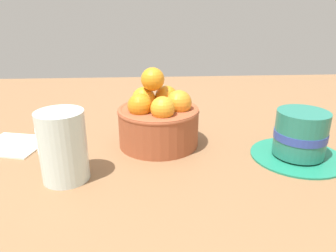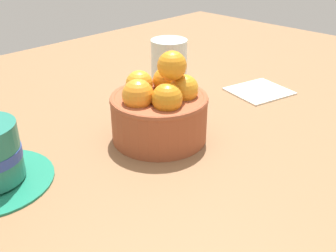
{
  "view_description": "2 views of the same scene",
  "coord_description": "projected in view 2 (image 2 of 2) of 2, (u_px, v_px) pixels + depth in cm",
  "views": [
    {
      "loc": [
        1.68,
        52.32,
        23.48
      ],
      "look_at": [
        -1.71,
        -0.47,
        3.23
      ],
      "focal_mm": 33.94,
      "sensor_mm": 36.0,
      "label": 1
    },
    {
      "loc": [
        -36.23,
        -37.07,
        28.74
      ],
      "look_at": [
        -0.56,
        -2.34,
        2.98
      ],
      "focal_mm": 42.09,
      "sensor_mm": 36.0,
      "label": 2
    }
  ],
  "objects": [
    {
      "name": "ground_plane",
      "position": [
        160.0,
        151.0,
        0.6
      ],
      "size": [
        154.76,
        114.14,
        4.83
      ],
      "primitive_type": "cube",
      "color": "brown"
    },
    {
      "name": "folded_napkin",
      "position": [
        259.0,
        90.0,
        0.75
      ],
      "size": [
        12.5,
        11.69,
        0.6
      ],
      "primitive_type": "cube",
      "rotation": [
        0.0,
        0.0,
        -0.25
      ],
      "color": "white",
      "rests_on": "ground_plane"
    },
    {
      "name": "terracotta_bowl",
      "position": [
        160.0,
        109.0,
        0.57
      ],
      "size": [
        14.2,
        14.2,
        13.51
      ],
      "color": "#9E4C2D",
      "rests_on": "ground_plane"
    },
    {
      "name": "water_glass",
      "position": [
        169.0,
        67.0,
        0.73
      ],
      "size": [
        6.63,
        6.63,
        10.16
      ],
      "primitive_type": "cylinder",
      "color": "silver",
      "rests_on": "ground_plane"
    }
  ]
}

